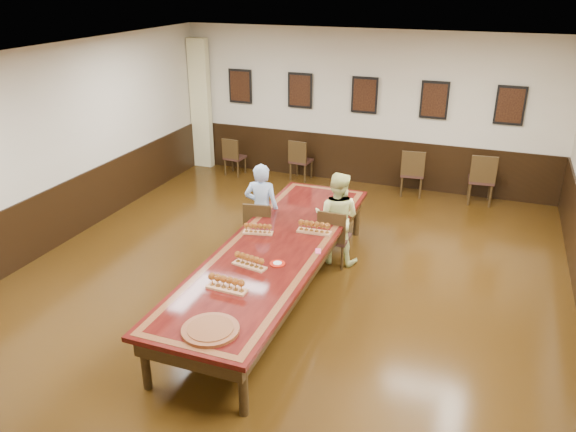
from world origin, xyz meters
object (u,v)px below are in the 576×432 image
at_px(conference_table, 275,255).
at_px(carved_platter, 210,330).
at_px(spare_chair_a, 235,156).
at_px(spare_chair_b, 301,159).
at_px(chair_woman, 334,236).
at_px(chair_man, 260,228).
at_px(spare_chair_d, 482,178).
at_px(person_man, 262,209).
at_px(person_woman, 337,218).
at_px(spare_chair_c, 413,172).

height_order(conference_table, carved_platter, carved_platter).
bearing_deg(spare_chair_a, spare_chair_b, -167.01).
bearing_deg(chair_woman, conference_table, 66.02).
xyz_separation_m(chair_man, spare_chair_d, (3.16, 3.58, 0.04)).
bearing_deg(spare_chair_d, carved_platter, 66.03).
relative_size(spare_chair_d, conference_table, 0.20).
relative_size(chair_man, carved_platter, 1.30).
height_order(spare_chair_a, carved_platter, spare_chair_a).
bearing_deg(chair_man, person_man, -90.00).
height_order(spare_chair_a, person_man, person_man).
bearing_deg(spare_chair_d, spare_chair_b, -5.68).
bearing_deg(spare_chair_b, person_man, 105.38).
distance_m(chair_man, conference_table, 1.26).
bearing_deg(person_man, conference_table, 111.97).
distance_m(spare_chair_b, person_woman, 3.89).
distance_m(chair_woman, spare_chair_b, 3.96).
bearing_deg(spare_chair_d, chair_woman, 55.79).
bearing_deg(chair_woman, spare_chair_d, -120.11).
xyz_separation_m(spare_chair_d, carved_platter, (-2.37, -6.72, 0.26)).
xyz_separation_m(spare_chair_a, carved_platter, (2.89, -6.57, 0.34)).
bearing_deg(person_woman, chair_man, 9.84).
relative_size(spare_chair_a, spare_chair_c, 0.88).
height_order(chair_woman, person_woman, person_woman).
bearing_deg(chair_man, person_woman, -178.73).
bearing_deg(spare_chair_a, spare_chair_d, -173.90).
distance_m(spare_chair_d, person_woman, 3.90).
relative_size(person_woman, carved_platter, 2.03).
distance_m(person_man, person_woman, 1.21).
bearing_deg(conference_table, chair_man, 122.68).
xyz_separation_m(conference_table, carved_platter, (0.11, -2.09, 0.16)).
xyz_separation_m(spare_chair_b, spare_chair_c, (2.43, -0.09, 0.04)).
relative_size(spare_chair_c, spare_chair_d, 0.95).
bearing_deg(conference_table, spare_chair_c, 76.01).
bearing_deg(person_man, chair_man, 90.00).
xyz_separation_m(spare_chair_d, conference_table, (-2.48, -4.64, 0.10)).
xyz_separation_m(person_woman, conference_table, (-0.51, -1.27, -0.12)).
height_order(spare_chair_b, spare_chair_d, spare_chair_d).
xyz_separation_m(spare_chair_c, spare_chair_d, (1.33, 0.02, 0.03)).
distance_m(chair_man, spare_chair_b, 3.70).
bearing_deg(person_man, person_woman, 176.53).
xyz_separation_m(person_woman, carved_platter, (-0.40, -3.36, 0.04)).
relative_size(spare_chair_a, carved_platter, 1.19).
bearing_deg(conference_table, spare_chair_a, 121.74).
distance_m(person_woman, conference_table, 1.38).
height_order(chair_man, chair_woman, chair_man).
bearing_deg(chair_man, spare_chair_a, -67.55).
bearing_deg(chair_woman, person_man, 0.37).
height_order(chair_woman, conference_table, chair_woman).
relative_size(spare_chair_a, person_woman, 0.58).
relative_size(spare_chair_b, person_man, 0.60).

